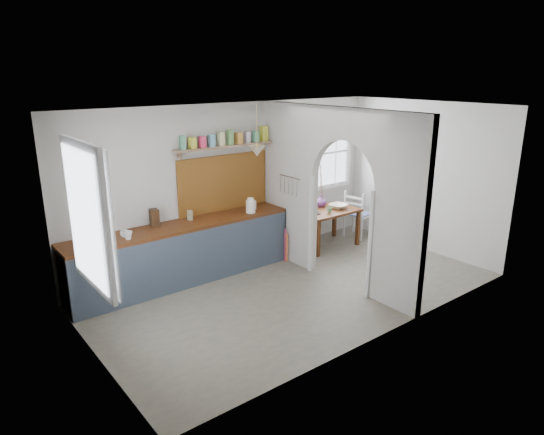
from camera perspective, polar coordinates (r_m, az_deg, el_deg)
floor at (r=7.19m, az=2.90°, el=-8.46°), size 5.80×3.20×0.01m
ceiling at (r=6.51m, az=3.25°, el=12.69°), size 5.80×3.20×0.01m
walls at (r=6.73m, az=3.06°, el=1.58°), size 5.81×3.21×2.60m
partition at (r=7.20m, az=6.99°, el=3.74°), size 0.12×3.20×2.60m
kitchen_window at (r=5.28m, az=-21.08°, el=0.05°), size 0.10×1.16×1.50m
nook_window at (r=8.98m, az=5.23°, el=7.38°), size 1.76×0.10×1.30m
counter at (r=7.44m, az=-10.47°, el=-4.01°), size 3.50×0.60×0.90m
sink at (r=6.81m, az=-20.25°, el=-2.91°), size 0.40×0.40×0.02m
backsplash at (r=7.83m, az=-5.69°, el=4.09°), size 1.65×0.03×0.90m
shelf at (r=7.64m, az=-5.49°, el=8.82°), size 1.75×0.20×0.21m
pendant_lamp at (r=7.58m, az=-1.77°, el=7.82°), size 0.26×0.26×0.16m
utensil_rail at (r=7.75m, az=2.11°, el=4.78°), size 0.02×0.50×0.02m
dining_table at (r=8.84m, az=6.46°, el=-1.22°), size 1.11×0.75×0.68m
chair_left at (r=8.32m, az=2.02°, el=-1.83°), size 0.40×0.40×0.81m
chair_right at (r=9.40m, az=10.11°, el=0.46°), size 0.50×0.50×0.91m
kettle at (r=7.72m, az=-2.53°, el=1.45°), size 0.20×0.16×0.24m
mug_a at (r=6.79m, az=-16.58°, el=-2.02°), size 0.12×0.12×0.11m
mug_b at (r=6.90m, az=-16.97°, el=-1.83°), size 0.15×0.15×0.09m
knife_block at (r=7.24m, az=-13.67°, el=-0.03°), size 0.14×0.18×0.25m
jar at (r=7.46m, az=-9.63°, el=0.29°), size 0.11×0.11×0.14m
towel_magenta at (r=8.10m, az=1.56°, el=-3.32°), size 0.02×0.03×0.58m
towel_orange at (r=8.08m, az=1.73°, el=-3.56°), size 0.02×0.03×0.49m
bowl at (r=8.86m, az=7.81°, el=1.34°), size 0.37×0.37×0.08m
table_cup at (r=8.55m, az=6.76°, el=0.87°), size 0.13×0.13×0.09m
plate at (r=8.49m, az=5.13°, el=0.52°), size 0.19×0.19×0.01m
vase at (r=8.91m, az=5.75°, el=1.97°), size 0.27×0.27×0.22m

